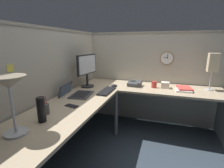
% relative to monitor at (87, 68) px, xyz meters
% --- Properties ---
extents(ground_plane, '(6.80, 6.80, 0.00)m').
position_rel_monitor_xyz_m(ground_plane, '(-0.19, -0.64, -1.02)').
color(ground_plane, '#2D3842').
extents(cubicle_wall_back, '(2.57, 0.12, 1.58)m').
position_rel_monitor_xyz_m(cubicle_wall_back, '(-0.55, 0.23, -0.23)').
color(cubicle_wall_back, '#A8A393').
rests_on(cubicle_wall_back, ground).
extents(cubicle_wall_right, '(0.12, 2.37, 1.58)m').
position_rel_monitor_xyz_m(cubicle_wall_right, '(0.68, -0.90, -0.23)').
color(cubicle_wall_right, '#A8A393').
rests_on(cubicle_wall_right, ground).
extents(desk, '(2.35, 2.15, 0.73)m').
position_rel_monitor_xyz_m(desk, '(-0.33, -0.69, -0.39)').
color(desk, tan).
rests_on(desk, ground).
extents(monitor, '(0.46, 0.20, 0.50)m').
position_rel_monitor_xyz_m(monitor, '(0.00, 0.00, 0.00)').
color(monitor, '#232326').
rests_on(monitor, desk).
extents(laptop, '(0.39, 0.42, 0.22)m').
position_rel_monitor_xyz_m(laptop, '(-0.43, -0.02, -0.27)').
color(laptop, '#38383D').
rests_on(laptop, desk).
extents(keyboard, '(0.43, 0.14, 0.02)m').
position_rel_monitor_xyz_m(keyboard, '(-0.16, -0.38, -0.28)').
color(keyboard, black).
rests_on(keyboard, desk).
extents(computer_mouse, '(0.06, 0.10, 0.03)m').
position_rel_monitor_xyz_m(computer_mouse, '(0.14, -0.39, -0.28)').
color(computer_mouse, black).
rests_on(computer_mouse, desk).
extents(desk_lamp_dome, '(0.24, 0.24, 0.44)m').
position_rel_monitor_xyz_m(desk_lamp_dome, '(-1.41, -0.11, 0.07)').
color(desk_lamp_dome, '#B7BABF').
rests_on(desk_lamp_dome, desk).
extents(pen_cup, '(0.08, 0.08, 0.18)m').
position_rel_monitor_xyz_m(pen_cup, '(-1.05, -0.07, -0.24)').
color(pen_cup, '#4C4C51').
rests_on(pen_cup, desk).
extents(cell_phone, '(0.09, 0.15, 0.01)m').
position_rel_monitor_xyz_m(cell_phone, '(-0.80, -0.20, -0.29)').
color(cell_phone, black).
rests_on(cell_phone, desk).
extents(thermos_flask, '(0.07, 0.07, 0.22)m').
position_rel_monitor_xyz_m(thermos_flask, '(-1.18, -0.15, -0.18)').
color(thermos_flask, black).
rests_on(thermos_flask, desk).
extents(office_phone, '(0.20, 0.22, 0.11)m').
position_rel_monitor_xyz_m(office_phone, '(0.27, -0.70, -0.26)').
color(office_phone, '#38383D').
rests_on(office_phone, desk).
extents(book_stack, '(0.30, 0.23, 0.04)m').
position_rel_monitor_xyz_m(book_stack, '(0.26, -1.41, -0.27)').
color(book_stack, silver).
rests_on(book_stack, desk).
extents(desk_lamp_paper, '(0.13, 0.13, 0.53)m').
position_rel_monitor_xyz_m(desk_lamp_paper, '(0.38, -1.77, 0.09)').
color(desk_lamp_paper, '#B7BABF').
rests_on(desk_lamp_paper, desk).
extents(coffee_mug, '(0.08, 0.08, 0.10)m').
position_rel_monitor_xyz_m(coffee_mug, '(0.28, -0.99, -0.25)').
color(coffee_mug, '#B2332D').
rests_on(coffee_mug, desk).
extents(tissue_box, '(0.12, 0.12, 0.09)m').
position_rel_monitor_xyz_m(tissue_box, '(0.30, -1.15, -0.25)').
color(tissue_box, beige).
rests_on(tissue_box, desk).
extents(wall_clock, '(0.04, 0.22, 0.22)m').
position_rel_monitor_xyz_m(wall_clock, '(0.63, -1.15, 0.13)').
color(wall_clock, olive).
extents(pinned_note_middle, '(0.07, 0.00, 0.07)m').
position_rel_monitor_xyz_m(pinned_note_middle, '(-1.14, 0.18, 0.15)').
color(pinned_note_middle, '#EAD84C').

